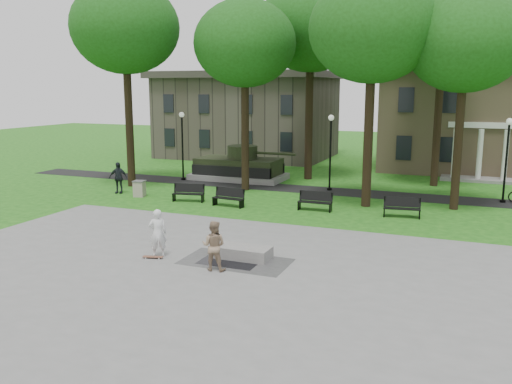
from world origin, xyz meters
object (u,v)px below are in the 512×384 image
park_bench_0 (189,192)px  friend_watching (214,246)px  trash_bin (139,189)px  concrete_block (242,252)px  skateboarder (158,233)px

park_bench_0 → friend_watching: bearing=-67.9°
friend_watching → park_bench_0: (-6.58, 10.17, -0.39)m
friend_watching → trash_bin: (-9.99, 10.30, -0.43)m
concrete_block → trash_bin: trash_bin is taller
trash_bin → park_bench_0: bearing=-2.2°
concrete_block → park_bench_0: park_bench_0 is taller
park_bench_0 → skateboarder: bearing=-78.5°
skateboarder → trash_bin: 12.14m
concrete_block → friend_watching: size_ratio=1.23×
skateboarder → friend_watching: (2.67, -0.62, -0.03)m
concrete_block → skateboarder: size_ratio=1.19×
concrete_block → trash_bin: 13.49m
skateboarder → park_bench_0: (-3.91, 9.55, -0.42)m
skateboarder → trash_bin: (-7.32, 9.68, -0.46)m
friend_watching → concrete_block: bearing=-110.1°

